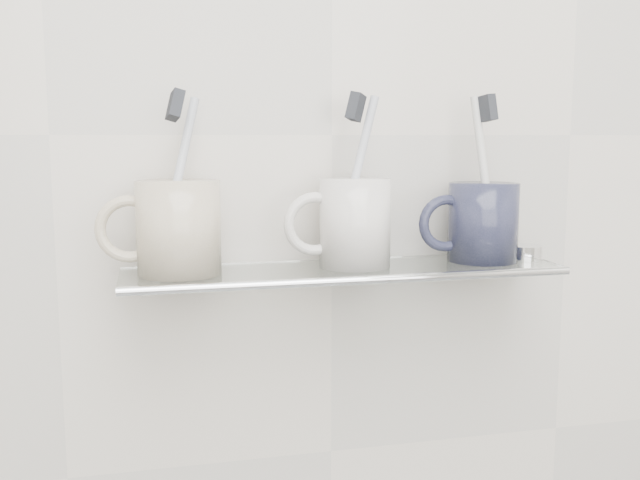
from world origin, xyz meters
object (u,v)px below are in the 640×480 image
object	(u,v)px
mug_center	(355,223)
mug_right	(483,222)
mug_left	(179,228)
shelf_glass	(345,271)

from	to	relation	value
mug_center	mug_right	distance (m)	0.16
mug_left	mug_center	world-z (taller)	same
mug_left	mug_right	size ratio (longest dim) A/B	1.08
mug_center	shelf_glass	bearing A→B (deg)	178.36
mug_right	mug_center	bearing A→B (deg)	179.29
mug_center	mug_right	bearing A→B (deg)	-22.68
mug_right	mug_left	bearing A→B (deg)	179.29
mug_left	mug_right	world-z (taller)	mug_left
shelf_glass	mug_center	size ratio (longest dim) A/B	4.96
mug_center	mug_right	world-z (taller)	mug_center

